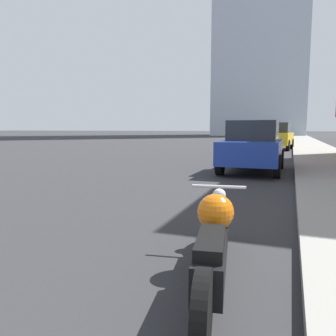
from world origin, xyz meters
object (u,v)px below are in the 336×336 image
(parked_car_green, at_px, (279,134))
(parked_car_red, at_px, (281,133))
(motorcycle, at_px, (214,242))
(parked_car_yellow, at_px, (278,136))
(parked_car_blue, at_px, (253,146))

(parked_car_green, height_order, parked_car_red, parked_car_green)
(motorcycle, bearing_deg, parked_car_green, 82.03)
(motorcycle, distance_m, parked_car_green, 31.05)
(parked_car_yellow, height_order, parked_car_red, parked_car_yellow)
(parked_car_red, bearing_deg, motorcycle, -84.27)
(parked_car_blue, xyz_separation_m, parked_car_yellow, (0.31, 12.51, 0.07))
(parked_car_blue, relative_size, parked_car_green, 0.88)
(motorcycle, height_order, parked_car_blue, parked_car_blue)
(parked_car_yellow, relative_size, parked_car_green, 0.96)
(motorcycle, height_order, parked_car_red, parked_car_red)
(parked_car_yellow, bearing_deg, motorcycle, -84.15)
(motorcycle, distance_m, parked_car_blue, 8.22)
(parked_car_yellow, distance_m, parked_car_green, 10.34)
(parked_car_yellow, relative_size, parked_car_red, 1.06)
(motorcycle, relative_size, parked_car_yellow, 0.60)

